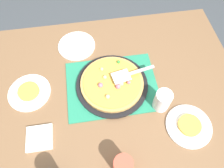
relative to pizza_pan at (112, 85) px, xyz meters
name	(u,v)px	position (x,y,z in m)	size (l,w,h in m)	color
ground_plane	(112,129)	(0.00, 0.00, -0.76)	(8.00, 8.00, 0.00)	#3D4247
dining_table	(112,95)	(0.00, 0.00, -0.12)	(1.40, 1.00, 0.75)	brown
placemat	(112,86)	(0.00, 0.00, -0.01)	(0.48, 0.36, 0.01)	#237F5B
pizza_pan	(112,85)	(0.00, 0.00, 0.00)	(0.38, 0.38, 0.01)	black
pizza	(112,83)	(0.00, 0.00, 0.02)	(0.33, 0.33, 0.05)	tan
plate_near_left	(189,126)	(0.33, -0.28, -0.01)	(0.22, 0.22, 0.01)	white
plate_far_right	(29,92)	(-0.43, 0.02, -0.01)	(0.22, 0.22, 0.01)	white
plate_side	(77,46)	(-0.17, 0.30, -0.01)	(0.22, 0.22, 0.01)	white
served_slice_left	(190,125)	(0.33, -0.28, 0.01)	(0.11, 0.11, 0.02)	gold
served_slice_right	(29,91)	(-0.43, 0.02, 0.01)	(0.11, 0.11, 0.02)	gold
cup_near	(123,166)	(-0.02, -0.41, 0.05)	(0.08, 0.08, 0.12)	#E04C38
cup_corner	(162,101)	(0.22, -0.15, 0.05)	(0.08, 0.08, 0.12)	white
pizza_server	(130,74)	(0.10, 0.02, 0.06)	(0.23, 0.09, 0.01)	silver
napkin_stack	(40,138)	(-0.38, -0.23, -0.01)	(0.12, 0.12, 0.02)	white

